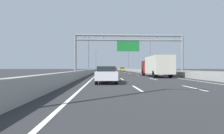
{
  "coord_description": "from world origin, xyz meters",
  "views": [
    {
      "loc": [
        -3.86,
        1.93,
        1.28
      ],
      "look_at": [
        -1.46,
        53.35,
        1.57
      ],
      "focal_mm": 27.45,
      "sensor_mm": 36.0,
      "label": 1
    }
  ],
  "objects": [
    {
      "name": "green_car",
      "position": [
        -0.12,
        101.49,
        0.78
      ],
      "size": [
        1.73,
        4.49,
        1.55
      ],
      "color": "#1E7A38",
      "rests_on": "ground_plane"
    },
    {
      "name": "streetlamp_left_far",
      "position": [
        -7.47,
        82.78,
        5.4
      ],
      "size": [
        2.58,
        0.28,
        9.5
      ],
      "color": "slate",
      "rests_on": "ground_plane"
    },
    {
      "name": "edge_line_left",
      "position": [
        -5.25,
        88.0,
        0.01
      ],
      "size": [
        0.16,
        176.0,
        0.01
      ],
      "primitive_type": "cube",
      "color": "white",
      "rests_on": "ground_plane"
    },
    {
      "name": "lane_dash_right_7",
      "position": [
        1.8,
        66.5,
        0.01
      ],
      "size": [
        0.16,
        3.0,
        0.01
      ],
      "primitive_type": "cube",
      "color": "white",
      "rests_on": "ground_plane"
    },
    {
      "name": "lane_dash_left_12",
      "position": [
        -1.8,
        111.5,
        0.01
      ],
      "size": [
        0.16,
        3.0,
        0.01
      ],
      "primitive_type": "cube",
      "color": "white",
      "rests_on": "ground_plane"
    },
    {
      "name": "lane_dash_right_3",
      "position": [
        1.8,
        30.5,
        0.01
      ],
      "size": [
        0.16,
        3.0,
        0.01
      ],
      "primitive_type": "cube",
      "color": "white",
      "rests_on": "ground_plane"
    },
    {
      "name": "streetlamp_right_mid",
      "position": [
        7.47,
        44.51,
        5.4
      ],
      "size": [
        2.58,
        0.28,
        9.5
      ],
      "color": "slate",
      "rests_on": "ground_plane"
    },
    {
      "name": "lane_dash_right_11",
      "position": [
        1.8,
        102.5,
        0.01
      ],
      "size": [
        0.16,
        3.0,
        0.01
      ],
      "primitive_type": "cube",
      "color": "white",
      "rests_on": "ground_plane"
    },
    {
      "name": "lane_dash_left_14",
      "position": [
        -1.8,
        129.5,
        0.01
      ],
      "size": [
        0.16,
        3.0,
        0.01
      ],
      "primitive_type": "cube",
      "color": "white",
      "rests_on": "ground_plane"
    },
    {
      "name": "lane_dash_left_17",
      "position": [
        -1.8,
        156.5,
        0.01
      ],
      "size": [
        0.16,
        3.0,
        0.01
      ],
      "primitive_type": "cube",
      "color": "white",
      "rests_on": "ground_plane"
    },
    {
      "name": "lane_dash_left_5",
      "position": [
        -1.8,
        48.5,
        0.01
      ],
      "size": [
        0.16,
        3.0,
        0.01
      ],
      "primitive_type": "cube",
      "color": "white",
      "rests_on": "ground_plane"
    },
    {
      "name": "red_car",
      "position": [
        3.65,
        114.04,
        0.73
      ],
      "size": [
        1.85,
        4.15,
        1.42
      ],
      "color": "red",
      "rests_on": "ground_plane"
    },
    {
      "name": "lane_dash_right_9",
      "position": [
        1.8,
        84.5,
        0.01
      ],
      "size": [
        0.16,
        3.0,
        0.01
      ],
      "primitive_type": "cube",
      "color": "white",
      "rests_on": "ground_plane"
    },
    {
      "name": "lane_dash_right_4",
      "position": [
        1.8,
        39.5,
        0.01
      ],
      "size": [
        0.16,
        3.0,
        0.01
      ],
      "primitive_type": "cube",
      "color": "white",
      "rests_on": "ground_plane"
    },
    {
      "name": "lane_dash_right_13",
      "position": [
        1.8,
        120.5,
        0.01
      ],
      "size": [
        0.16,
        3.0,
        0.01
      ],
      "primitive_type": "cube",
      "color": "white",
      "rests_on": "ground_plane"
    },
    {
      "name": "lane_dash_right_12",
      "position": [
        1.8,
        111.5,
        0.01
      ],
      "size": [
        0.16,
        3.0,
        0.01
      ],
      "primitive_type": "cube",
      "color": "white",
      "rests_on": "ground_plane"
    },
    {
      "name": "lane_dash_left_1",
      "position": [
        -1.8,
        12.5,
        0.01
      ],
      "size": [
        0.16,
        3.0,
        0.01
      ],
      "primitive_type": "cube",
      "color": "white",
      "rests_on": "ground_plane"
    },
    {
      "name": "lane_dash_right_6",
      "position": [
        1.8,
        57.5,
        0.01
      ],
      "size": [
        0.16,
        3.0,
        0.01
      ],
      "primitive_type": "cube",
      "color": "white",
      "rests_on": "ground_plane"
    },
    {
      "name": "lane_dash_left_2",
      "position": [
        -1.8,
        21.5,
        0.01
      ],
      "size": [
        0.16,
        3.0,
        0.01
      ],
      "primitive_type": "cube",
      "color": "white",
      "rests_on": "ground_plane"
    },
    {
      "name": "edge_line_right",
      "position": [
        5.25,
        88.0,
        0.01
      ],
      "size": [
        0.16,
        176.0,
        0.01
      ],
      "primitive_type": "cube",
      "color": "white",
      "rests_on": "ground_plane"
    },
    {
      "name": "lane_dash_right_2",
      "position": [
        1.8,
        21.5,
        0.01
      ],
      "size": [
        0.16,
        3.0,
        0.01
      ],
      "primitive_type": "cube",
      "color": "white",
      "rests_on": "ground_plane"
    },
    {
      "name": "lane_dash_left_6",
      "position": [
        -1.8,
        57.5,
        0.01
      ],
      "size": [
        0.16,
        3.0,
        0.01
      ],
      "primitive_type": "cube",
      "color": "white",
      "rests_on": "ground_plane"
    },
    {
      "name": "ground_plane",
      "position": [
        0.0,
        100.0,
        0.0
      ],
      "size": [
        260.0,
        260.0,
        0.0
      ],
      "primitive_type": "plane",
      "color": "#2D2D30"
    },
    {
      "name": "lane_dash_left_11",
      "position": [
        -1.8,
        102.5,
        0.01
      ],
      "size": [
        0.16,
        3.0,
        0.01
      ],
      "primitive_type": "cube",
      "color": "white",
      "rests_on": "ground_plane"
    },
    {
      "name": "lane_dash_left_13",
      "position": [
        -1.8,
        120.5,
        0.01
      ],
      "size": [
        0.16,
        3.0,
        0.01
      ],
      "primitive_type": "cube",
      "color": "white",
      "rests_on": "ground_plane"
    },
    {
      "name": "lane_dash_right_1",
      "position": [
        1.8,
        12.5,
        0.01
      ],
      "size": [
        0.16,
        3.0,
        0.01
      ],
      "primitive_type": "cube",
      "color": "white",
      "rests_on": "ground_plane"
    },
    {
      "name": "yellow_car",
      "position": [
        3.6,
        71.4,
        0.76
      ],
      "size": [
        1.72,
        4.34,
        1.49
      ],
      "color": "yellow",
      "rests_on": "ground_plane"
    },
    {
      "name": "lane_dash_right_16",
      "position": [
        1.8,
        147.5,
        0.01
      ],
      "size": [
        0.16,
        3.0,
        0.01
      ],
      "primitive_type": "cube",
      "color": "white",
      "rests_on": "ground_plane"
    },
    {
      "name": "streetlamp_right_far",
      "position": [
        7.47,
        82.78,
        5.4
      ],
      "size": [
        2.58,
        0.28,
        9.5
      ],
      "color": "slate",
      "rests_on": "ground_plane"
    },
    {
      "name": "lane_dash_right_14",
      "position": [
        1.8,
        129.5,
        0.01
      ],
      "size": [
        0.16,
        3.0,
        0.01
      ],
      "primitive_type": "cube",
      "color": "white",
      "rests_on": "ground_plane"
    },
    {
      "name": "sign_gantry",
      "position": [
        -0.03,
        27.64,
        4.85
      ],
      "size": [
        16.64,
        0.36,
        6.36
      ],
      "color": "gray",
      "rests_on": "ground_plane"
    },
    {
      "name": "lane_dash_left_7",
      "position": [
        -1.8,
        66.5,
        0.01
      ],
      "size": [
        0.16,
        3.0,
        0.01
      ],
      "primitive_type": "cube",
      "color": "white",
      "rests_on": "ground_plane"
    },
    {
      "name": "lane_dash_right_8",
      "position": [
        1.8,
        75.5,
        0.01
      ],
      "size": [
        0.16,
        3.0,
        0.01
      ],
      "primitive_type": "cube",
      "color": "white",
      "rests_on": "ground_plane"
    },
    {
      "name": "lane_dash_right_17",
      "position": [
        1.8,
        156.5,
        0.01
      ],
      "size": [
        0.16,
        3.0,
        0.01
      ],
      "primitive_type": "cube",
      "color": "white",
      "rests_on": "ground_plane"
    },
    {
      "name": "lane_dash_left_4",
      "position": [
        -1.8,
        39.5,
        0.01
      ],
      "size": [
        0.16,
        3.0,
        0.01
      ],
      "primitive_type": "cube",
      "color": "white",
      "rests_on": "ground_plane"
    },
    {
      "name": "black_car",
      "position": [
        -3.51,
        62.29,
        0.77
      ],
      "size": [
        1.9,
        4.22,
        1.5
      ],
      "color": "black",
      "rests_on": "ground_plane"
    },
    {
      "name": "lane_dash_right_10",
      "position": [
        1.8,
        93.5,
        0.01
      ],
      "size": [
        0.16,
        3.0,
        0.01
      ],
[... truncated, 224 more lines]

